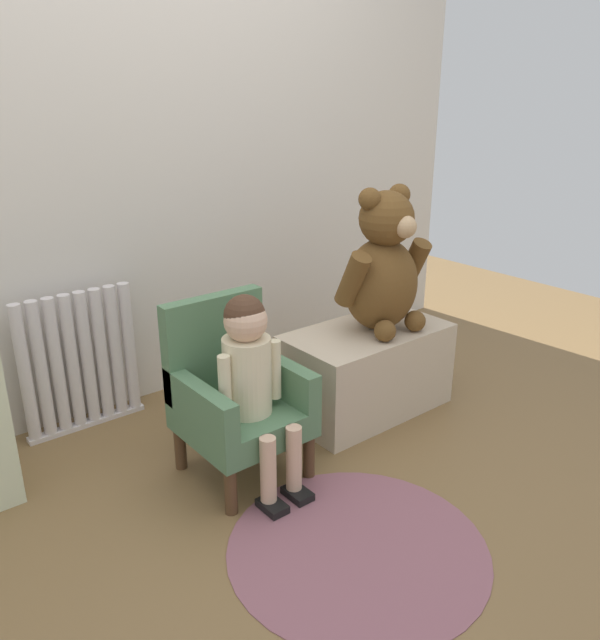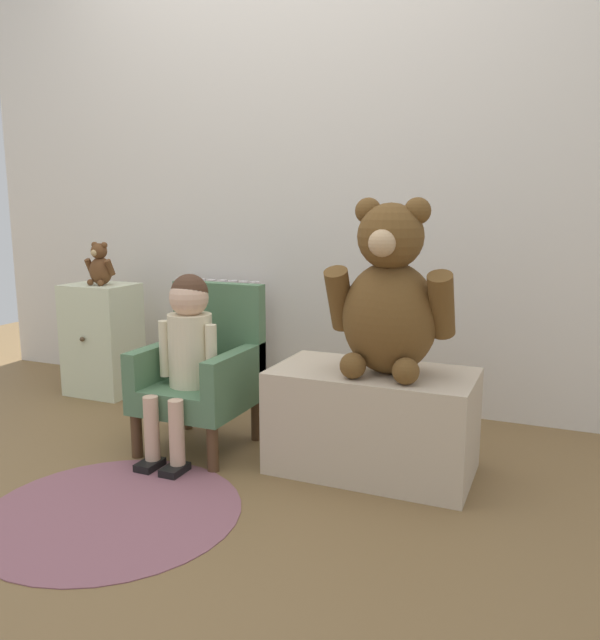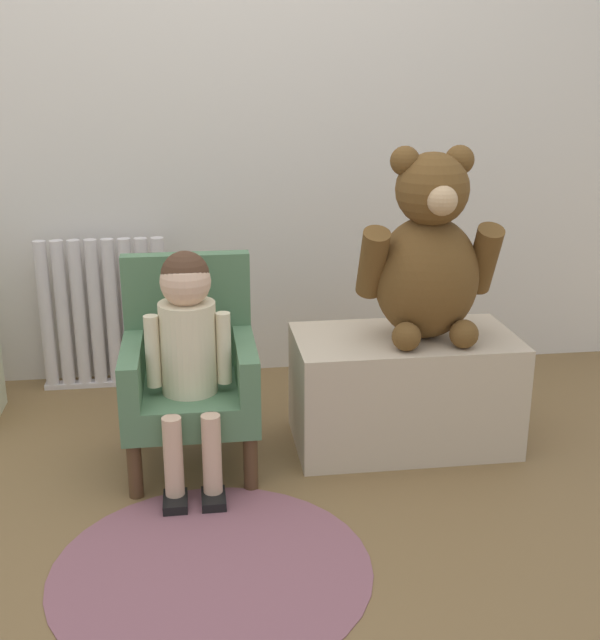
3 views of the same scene
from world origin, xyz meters
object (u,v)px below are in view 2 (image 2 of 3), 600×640
child_figure (187,340)px  large_teddy_bear (390,298)px  small_teddy_bear (100,266)px  low_bench (372,421)px  child_armchair (203,371)px  radiator (218,337)px  small_dresser (103,339)px  floor_rug (112,511)px

child_figure → large_teddy_bear: bearing=8.6°
small_teddy_bear → large_teddy_bear: bearing=-13.6°
low_bench → child_armchair: bearing=-178.1°
radiator → child_armchair: bearing=-63.9°
small_dresser → child_armchair: bearing=-25.4°
child_armchair → floor_rug: (0.04, -0.62, -0.30)m
radiator → small_dresser: radiator is taller
child_armchair → floor_rug: 0.69m
small_dresser → low_bench: small_dresser is taller
radiator → child_figure: child_figure is taller
small_dresser → large_teddy_bear: bearing=-14.0°
child_armchair → small_teddy_bear: size_ratio=3.02×
radiator → child_armchair: child_armchair is taller
radiator → child_figure: (0.32, -0.77, 0.16)m
radiator → low_bench: (1.02, -0.64, -0.10)m
small_teddy_bear → floor_rug: 1.49m
low_bench → large_teddy_bear: large_teddy_bear is taller
child_figure → low_bench: size_ratio=0.98×
large_teddy_bear → radiator: bearing=148.7°
large_teddy_bear → small_teddy_bear: large_teddy_bear is taller
small_dresser → small_teddy_bear: 0.38m
child_armchair → low_bench: size_ratio=0.90×
low_bench → large_teddy_bear: bearing=-17.7°
small_dresser → low_bench: 1.61m
large_teddy_bear → child_figure: bearing=-171.4°
large_teddy_bear → small_dresser: bearing=166.0°
child_figure → floor_rug: 0.68m
small_dresser → small_teddy_bear: (0.03, -0.02, 0.38)m
radiator → small_dresser: bearing=-154.8°
small_dresser → large_teddy_bear: size_ratio=0.93×
radiator → large_teddy_bear: size_ratio=0.97×
low_bench → floor_rug: (-0.66, -0.64, -0.19)m
floor_rug → small_dresser: bearing=131.2°
large_teddy_bear → small_teddy_bear: bearing=166.4°
small_dresser → low_bench: size_ratio=0.79×
radiator → small_dresser: 0.59m
radiator → large_teddy_bear: bearing=-31.3°
large_teddy_bear → small_teddy_bear: size_ratio=2.84×
child_armchair → radiator: bearing=116.1°
child_armchair → child_figure: child_figure is taller
small_teddy_bear → radiator: bearing=28.1°
child_armchair → child_figure: size_ratio=0.92×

